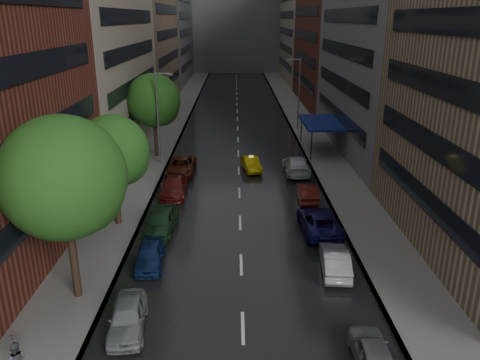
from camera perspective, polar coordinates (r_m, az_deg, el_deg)
name	(u,v)px	position (r m, az deg, el deg)	size (l,w,h in m)	color
road	(237,122)	(66.12, -0.31, 7.09)	(14.00, 140.00, 0.01)	black
sidewalk_left	(173,122)	(66.67, -8.13, 7.06)	(4.00, 140.00, 0.15)	gray
sidewalk_right	(301,121)	(66.76, 7.50, 7.10)	(4.00, 140.00, 0.15)	gray
buildings_left	(135,2)	(74.90, -12.71, 20.39)	(8.00, 108.00, 38.00)	maroon
buildings_right	(341,9)	(72.97, 12.25, 19.71)	(8.05, 109.10, 36.00)	#937A5B
building_far	(236,9)	(132.65, -0.50, 20.15)	(40.00, 14.00, 32.00)	slate
tree_near	(63,178)	(23.96, -20.76, 0.22)	(6.10, 6.10, 9.72)	#382619
tree_mid	(112,152)	(32.63, -15.29, 3.37)	(4.96, 4.96, 7.90)	#382619
tree_far	(154,100)	(48.81, -10.50, 9.51)	(5.46, 5.46, 8.70)	#382619
taxi	(251,164)	(44.81, 1.36, 2.00)	(1.39, 3.99, 1.31)	#DBB80B
parked_cars_left	(168,204)	(35.34, -8.82, -2.95)	(2.56, 28.07, 1.60)	gray
parked_cars_right	(314,209)	(34.52, 9.02, -3.51)	(2.67, 30.59, 1.60)	slate
ped_black_umbrella	(15,353)	(21.67, -25.77, -18.43)	(0.96, 0.98, 2.09)	#525257
street_lamp_left	(159,116)	(46.14, -9.90, 7.65)	(1.74, 0.22, 9.00)	gray
street_lamp_right	(298,92)	(60.85, 7.12, 10.55)	(1.74, 0.22, 9.00)	gray
awning	(321,123)	(51.65, 9.87, 6.89)	(4.00, 8.00, 3.12)	navy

